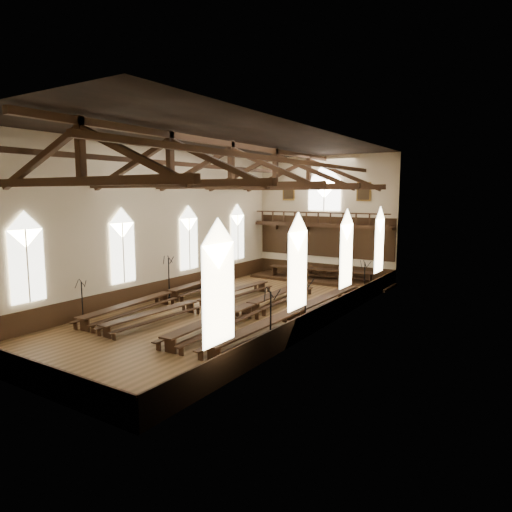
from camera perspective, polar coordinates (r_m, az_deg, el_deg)
The scene contains 21 objects.
ground at distance 27.41m, azimuth -2.99°, elevation -6.86°, with size 26.00×26.00×0.00m, color brown.
room_walls at distance 26.53m, azimuth -3.09°, elevation 6.77°, with size 26.00×26.00×26.00m.
wainscot_band at distance 27.26m, azimuth -3.00°, elevation -5.64°, with size 12.00×26.00×1.20m.
side_windows at distance 26.71m, azimuth -3.05°, elevation 0.92°, with size 11.85×19.80×4.50m.
end_window at distance 37.75m, azimuth 8.54°, elevation 8.13°, with size 2.80×0.12×3.80m.
minstrels_gallery at distance 37.65m, azimuth 8.29°, elevation 3.09°, with size 11.80×1.24×3.70m.
portraits at distance 37.75m, azimuth 8.54°, elevation 7.95°, with size 7.75×0.09×1.45m.
roof_trusses at distance 26.56m, azimuth -3.12°, elevation 10.56°, with size 11.70×25.70×2.80m.
refectory_row_a at distance 29.82m, azimuth -10.84°, elevation -4.70°, with size 2.25×14.60×0.76m.
refectory_row_b at distance 27.67m, azimuth -7.06°, elevation -5.70°, with size 1.68×13.89×0.69m.
refectory_row_c at distance 26.07m, azimuth -0.70°, elevation -6.34°, with size 1.94×14.70×0.77m.
refectory_row_d at distance 24.80m, azimuth 5.25°, elevation -7.04°, with size 1.81×15.01×0.81m.
dais at distance 36.83m, azimuth 8.03°, elevation -2.99°, with size 11.40×3.02×0.20m, color #341E0F.
high_table at distance 36.69m, azimuth 8.05°, elevation -1.79°, with size 8.66×2.03×0.81m.
high_chairs at distance 37.46m, azimuth 8.58°, elevation -1.79°, with size 4.96×0.47×1.02m.
candelabrum_left_near at distance 26.74m, azimuth -20.86°, elevation -6.17°, with size 0.69×0.69×2.33m.
candelabrum_left_mid at distance 31.07m, azimuth -10.81°, elevation -3.61°, with size 0.79×0.87×2.85m.
candelabrum_left_far at distance 34.22m, azimuth -5.90°, elevation -2.52°, with size 0.83×0.79×2.76m.
candelabrum_right_near at distance 20.35m, azimuth 1.83°, elevation -9.51°, with size 0.81×0.88×2.87m.
candelabrum_right_mid at distance 23.22m, azimuth 6.17°, elevation -7.42°, with size 0.78×0.86×2.80m.
candelabrum_right_far at distance 31.04m, azimuth 13.37°, elevation -3.84°, with size 0.75×0.78×2.59m.
Camera 1 is at (15.51, -21.52, 6.90)m, focal length 32.00 mm.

